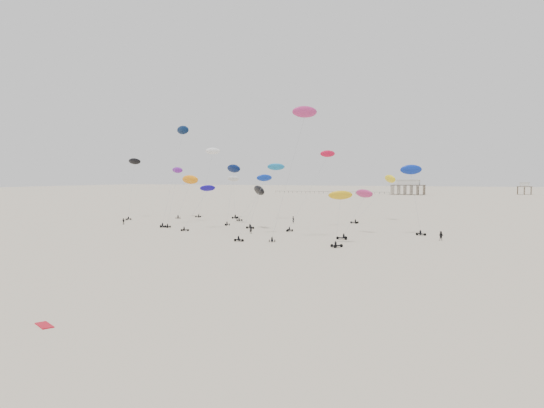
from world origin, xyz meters
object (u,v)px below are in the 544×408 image
at_px(pavilion_main, 408,188).
at_px(rig_9, 359,204).
at_px(rig_4, 233,175).
at_px(spectator_0, 251,234).
at_px(pavilion_small, 524,189).
at_px(rig_0, 134,170).

height_order(pavilion_main, rig_9, rig_9).
relative_size(rig_4, spectator_0, 7.09).
bearing_deg(rig_4, rig_9, 147.83).
bearing_deg(pavilion_small, rig_0, -115.10).
xyz_separation_m(pavilion_main, rig_9, (21.71, -243.02, 2.17)).
relative_size(pavilion_main, rig_9, 1.31).
bearing_deg(rig_4, rig_0, -22.23).
relative_size(rig_0, rig_4, 1.20).
distance_m(pavilion_small, rig_9, 277.27).
xyz_separation_m(pavilion_main, pavilion_small, (70.00, 30.00, -0.74)).
bearing_deg(rig_0, rig_9, 164.06).
bearing_deg(spectator_0, pavilion_small, -89.60).
bearing_deg(rig_9, pavilion_main, -8.04).
bearing_deg(rig_0, rig_4, 169.17).
bearing_deg(spectator_0, pavilion_main, -75.54).
distance_m(rig_4, spectator_0, 27.10).
xyz_separation_m(rig_0, spectator_0, (48.87, -26.41, -13.67)).
distance_m(rig_0, rig_4, 35.69).
xyz_separation_m(rig_9, spectator_0, (-21.47, -6.63, -6.39)).
bearing_deg(rig_0, pavilion_main, -102.53).
distance_m(rig_9, spectator_0, 23.36).
relative_size(pavilion_small, rig_9, 0.56).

